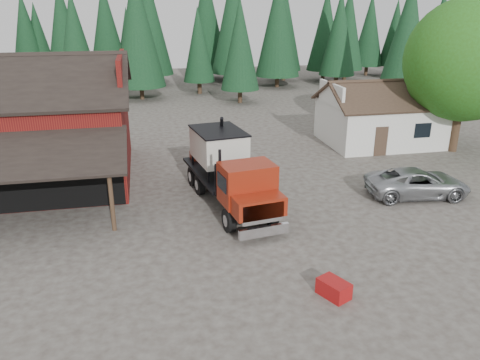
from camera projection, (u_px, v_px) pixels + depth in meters
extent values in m
plane|color=#3E3731|center=(245.00, 240.00, 20.31)|extent=(120.00, 120.00, 0.00)
cube|color=maroon|center=(19.00, 138.00, 26.51)|extent=(12.00, 10.00, 5.00)
cube|color=black|center=(19.00, 69.00, 27.58)|extent=(12.80, 5.53, 2.35)
cube|color=maroon|center=(122.00, 72.00, 26.43)|extent=(0.25, 7.00, 2.00)
cylinder|color=#382619|center=(112.00, 202.00, 20.68)|extent=(0.20, 0.20, 2.80)
cube|color=silver|center=(381.00, 123.00, 34.18)|extent=(8.00, 6.00, 3.00)
cube|color=#38281E|center=(395.00, 96.00, 32.02)|extent=(8.60, 3.42, 1.80)
cube|color=#38281E|center=(374.00, 88.00, 34.77)|extent=(8.60, 3.42, 1.80)
cube|color=silver|center=(331.00, 94.00, 32.63)|extent=(0.20, 4.20, 1.50)
cube|color=silver|center=(434.00, 90.00, 34.15)|extent=(0.20, 4.20, 1.50)
cube|color=#38281E|center=(381.00, 141.00, 31.30)|extent=(0.90, 0.06, 2.00)
cube|color=black|center=(423.00, 130.00, 31.66)|extent=(1.20, 0.06, 1.00)
cylinder|color=#382619|center=(455.00, 129.00, 32.16)|extent=(0.60, 0.60, 3.20)
sphere|color=#285714|center=(467.00, 60.00, 30.55)|extent=(8.00, 8.00, 8.00)
sphere|color=#285714|center=(440.00, 77.00, 31.47)|extent=(4.40, 4.40, 4.40)
cylinder|color=#382619|center=(240.00, 95.00, 48.68)|extent=(0.44, 0.44, 1.60)
cone|color=black|center=(240.00, 44.00, 46.90)|extent=(3.96, 3.96, 9.00)
cylinder|color=#382619|center=(400.00, 96.00, 48.06)|extent=(0.44, 0.44, 1.60)
cone|color=black|center=(407.00, 34.00, 45.93)|extent=(4.84, 4.84, 11.00)
cylinder|color=#382619|center=(142.00, 92.00, 50.45)|extent=(0.44, 0.44, 1.60)
cone|color=black|center=(137.00, 28.00, 48.14)|extent=(5.28, 5.28, 12.00)
cylinder|color=black|center=(229.00, 220.00, 20.85)|extent=(0.51, 1.13, 1.09)
cylinder|color=black|center=(271.00, 214.00, 21.53)|extent=(0.51, 1.13, 1.09)
cylinder|color=black|center=(200.00, 185.00, 25.01)|extent=(0.51, 1.13, 1.09)
cylinder|color=black|center=(236.00, 180.00, 25.69)|extent=(0.51, 1.13, 1.09)
cylinder|color=black|center=(193.00, 176.00, 26.22)|extent=(0.51, 1.13, 1.09)
cylinder|color=black|center=(228.00, 172.00, 26.90)|extent=(0.51, 1.13, 1.09)
cube|color=black|center=(228.00, 185.00, 23.83)|extent=(2.38, 8.56, 0.40)
cube|color=silver|center=(264.00, 231.00, 19.85)|extent=(2.27, 0.53, 0.44)
cube|color=silver|center=(263.00, 213.00, 19.66)|extent=(1.87, 0.39, 0.89)
cube|color=maroon|center=(258.00, 205.00, 20.13)|extent=(2.39, 1.61, 0.84)
cube|color=maroon|center=(247.00, 183.00, 21.06)|extent=(2.60, 2.02, 1.83)
cube|color=black|center=(254.00, 183.00, 20.27)|extent=(2.06, 0.40, 0.89)
cylinder|color=black|center=(220.00, 168.00, 21.33)|extent=(0.16, 0.16, 1.78)
cube|color=black|center=(239.00, 177.00, 21.95)|extent=(2.41, 0.49, 1.58)
cube|color=black|center=(219.00, 172.00, 24.95)|extent=(3.37, 6.05, 0.16)
cube|color=beige|center=(219.00, 146.00, 24.43)|extent=(2.75, 3.57, 1.58)
cone|color=beige|center=(219.00, 164.00, 24.78)|extent=(2.48, 2.48, 0.69)
cube|color=black|center=(218.00, 131.00, 24.15)|extent=(2.86, 3.68, 0.08)
cylinder|color=black|center=(221.00, 140.00, 25.88)|extent=(0.41, 2.19, 3.01)
cube|color=maroon|center=(196.00, 156.00, 26.73)|extent=(0.71, 0.87, 0.44)
cylinder|color=silver|center=(264.00, 199.00, 22.42)|extent=(0.70, 1.06, 0.55)
imported|color=#A2A6AA|center=(418.00, 183.00, 24.70)|extent=(5.61, 3.09, 1.49)
cube|color=maroon|center=(334.00, 289.00, 16.26)|extent=(1.11, 1.30, 0.60)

